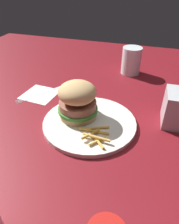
{
  "coord_description": "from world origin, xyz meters",
  "views": [
    {
      "loc": [
        -0.41,
        -0.16,
        0.36
      ],
      "look_at": [
        0.03,
        -0.02,
        0.04
      ],
      "focal_mm": 33.47,
      "sensor_mm": 36.0,
      "label": 1
    }
  ],
  "objects_px": {
    "fries_pile": "(95,135)",
    "fork": "(40,94)",
    "plate": "(89,123)",
    "sandwich": "(78,100)",
    "napkin": "(40,94)",
    "napkin_dispenser": "(175,108)",
    "drink_glass": "(131,62)"
  },
  "relations": [
    {
      "from": "sandwich",
      "to": "napkin_dispenser",
      "type": "distance_m",
      "value": 0.27
    },
    {
      "from": "napkin_dispenser",
      "to": "fries_pile",
      "type": "bearing_deg",
      "value": -55.85
    },
    {
      "from": "plate",
      "to": "fork",
      "type": "bearing_deg",
      "value": 64.04
    },
    {
      "from": "sandwich",
      "to": "drink_glass",
      "type": "relative_size",
      "value": 1.05
    },
    {
      "from": "plate",
      "to": "sandwich",
      "type": "relative_size",
      "value": 2.31
    },
    {
      "from": "fork",
      "to": "napkin_dispenser",
      "type": "height_order",
      "value": "napkin_dispenser"
    },
    {
      "from": "plate",
      "to": "napkin",
      "type": "relative_size",
      "value": 2.34
    },
    {
      "from": "napkin",
      "to": "fork",
      "type": "height_order",
      "value": "fork"
    },
    {
      "from": "fries_pile",
      "to": "fork",
      "type": "bearing_deg",
      "value": 56.83
    },
    {
      "from": "fries_pile",
      "to": "napkin_dispenser",
      "type": "xyz_separation_m",
      "value": [
        0.14,
        -0.19,
        0.03
      ]
    },
    {
      "from": "fries_pile",
      "to": "sandwich",
      "type": "bearing_deg",
      "value": 45.17
    },
    {
      "from": "napkin",
      "to": "drink_glass",
      "type": "height_order",
      "value": "drink_glass"
    },
    {
      "from": "plate",
      "to": "fries_pile",
      "type": "height_order",
      "value": "fries_pile"
    },
    {
      "from": "plate",
      "to": "sandwich",
      "type": "xyz_separation_m",
      "value": [
        0.01,
        0.04,
        0.06
      ]
    },
    {
      "from": "drink_glass",
      "to": "sandwich",
      "type": "bearing_deg",
      "value": 166.06
    },
    {
      "from": "drink_glass",
      "to": "napkin_dispenser",
      "type": "xyz_separation_m",
      "value": [
        -0.3,
        -0.17,
        0.0
      ]
    },
    {
      "from": "plate",
      "to": "fork",
      "type": "relative_size",
      "value": 1.68
    },
    {
      "from": "fries_pile",
      "to": "napkin_dispenser",
      "type": "bearing_deg",
      "value": -52.99
    },
    {
      "from": "fries_pile",
      "to": "fork",
      "type": "height_order",
      "value": "fries_pile"
    },
    {
      "from": "napkin",
      "to": "drink_glass",
      "type": "bearing_deg",
      "value": -44.16
    },
    {
      "from": "napkin",
      "to": "napkin_dispenser",
      "type": "height_order",
      "value": "napkin_dispenser"
    },
    {
      "from": "plate",
      "to": "napkin",
      "type": "height_order",
      "value": "plate"
    },
    {
      "from": "sandwich",
      "to": "fries_pile",
      "type": "xyz_separation_m",
      "value": [
        -0.07,
        -0.07,
        -0.05
      ]
    },
    {
      "from": "fork",
      "to": "drink_glass",
      "type": "xyz_separation_m",
      "value": [
        0.28,
        -0.27,
        0.04
      ]
    },
    {
      "from": "drink_glass",
      "to": "napkin_dispenser",
      "type": "distance_m",
      "value": 0.34
    },
    {
      "from": "sandwich",
      "to": "napkin",
      "type": "bearing_deg",
      "value": 62.23
    },
    {
      "from": "fries_pile",
      "to": "napkin",
      "type": "bearing_deg",
      "value": 56.52
    },
    {
      "from": "sandwich",
      "to": "napkin_dispenser",
      "type": "relative_size",
      "value": 1.18
    },
    {
      "from": "drink_glass",
      "to": "fork",
      "type": "bearing_deg",
      "value": 135.88
    },
    {
      "from": "plate",
      "to": "drink_glass",
      "type": "distance_m",
      "value": 0.39
    },
    {
      "from": "fork",
      "to": "napkin_dispenser",
      "type": "distance_m",
      "value": 0.44
    },
    {
      "from": "drink_glass",
      "to": "plate",
      "type": "bearing_deg",
      "value": 172.16
    }
  ]
}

